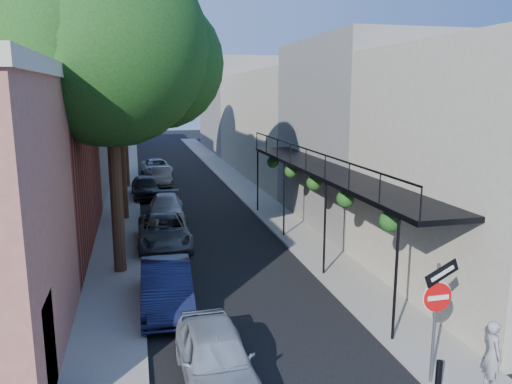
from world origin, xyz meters
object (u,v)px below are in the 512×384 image
oak_near (122,51)px  oak_far (128,65)px  parked_car_d (166,207)px  pedestrian (492,355)px  parked_car_e (146,187)px  parked_car_b (166,286)px  parked_car_g (157,167)px  parked_car_c (164,231)px  oak_mid (125,81)px  bollard (438,378)px  parked_car_a (216,357)px  sign_post (437,302)px  parked_car_f (161,176)px

oak_near → oak_far: size_ratio=0.96×
parked_car_d → pedestrian: size_ratio=2.71×
oak_far → parked_car_e: 8.55m
parked_car_b → parked_car_g: bearing=89.8°
oak_near → parked_car_c: 7.81m
parked_car_d → pedestrian: (5.97, -17.23, 0.29)m
oak_mid → parked_car_c: bearing=-75.5°
bollard → pedestrian: pedestrian is taller
oak_far → parked_car_c: oak_far is taller
bollard → parked_car_a: size_ratio=0.20×
parked_car_e → parked_car_g: parked_car_e is taller
parked_car_e → pedestrian: (6.89, -22.85, 0.20)m
bollard → sign_post: bearing=71.4°
oak_far → parked_car_b: size_ratio=2.79×
parked_car_d → parked_car_c: bearing=-91.3°
oak_mid → parked_car_f: (2.02, 9.39, -6.42)m
parked_car_b → parked_car_c: 6.33m
oak_near → oak_far: 17.01m
parked_car_e → parked_car_g: size_ratio=0.90×
parked_car_f → pedestrian: size_ratio=2.46×
oak_far → parked_car_c: (1.31, -14.33, -7.60)m
parked_car_a → parked_car_f: size_ratio=1.03×
bollard → parked_car_g: 31.94m
parked_car_c → oak_mid: bearing=105.4°
oak_far → parked_car_d: 12.34m
parked_car_c → parked_car_f: 14.70m
sign_post → parked_car_c: 13.12m
sign_post → pedestrian: bearing=-22.6°
oak_mid → parked_car_f: 11.56m
sign_post → oak_far: (-6.51, 26.30, 6.22)m
sign_post → bollard: bearing=-108.6°
oak_near → parked_car_g: 23.09m
oak_near → parked_car_a: (1.84, -8.05, -7.21)m
oak_far → parked_car_b: bearing=-87.2°
bollard → parked_car_d: bearing=105.2°
parked_car_c → oak_near: bearing=-115.4°
parked_car_e → oak_near: bearing=-96.4°
parked_car_d → parked_car_e: bearing=102.5°
parked_car_e → parked_car_f: size_ratio=1.07×
oak_near → parked_car_c: size_ratio=2.40×
parked_car_a → parked_car_e: 21.18m
oak_near → parked_car_f: bearing=83.5°
oak_far → pedestrian: oak_far is taller
parked_car_b → sign_post: bearing=-44.1°
parked_car_a → parked_car_g: bearing=88.8°
parked_car_e → parked_car_c: bearing=-90.0°
oak_far → parked_car_a: oak_far is taller
oak_mid → parked_car_e: oak_mid is taller
oak_far → parked_car_g: bearing=69.6°
parked_car_e → bollard: bearing=-79.3°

